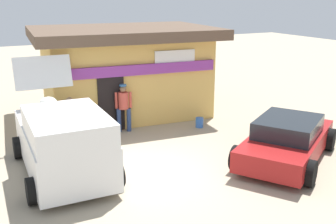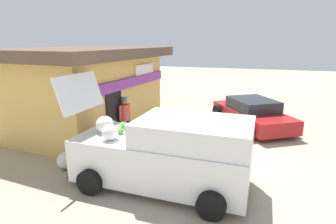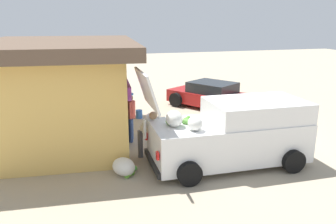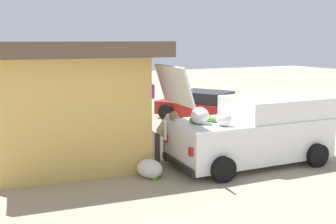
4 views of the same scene
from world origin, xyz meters
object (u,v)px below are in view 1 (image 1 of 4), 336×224
object	(u,v)px
vendor_standing	(124,105)
customer_bending	(78,114)
storefront_bar	(124,69)
parked_sedan	(287,140)
unloaded_banana_pile	(45,131)
paint_bucket	(199,122)
delivery_van	(63,141)

from	to	relation	value
vendor_standing	customer_bending	size ratio (longest dim) A/B	1.10
storefront_bar	vendor_standing	xyz separation A→B (m)	(-0.87, -2.14, -0.80)
parked_sedan	vendor_standing	bearing A→B (deg)	126.47
unloaded_banana_pile	paint_bucket	bearing A→B (deg)	-15.58
storefront_bar	customer_bending	distance (m)	3.54
storefront_bar	customer_bending	world-z (taller)	storefront_bar
vendor_standing	storefront_bar	bearing A→B (deg)	67.90
parked_sedan	paint_bucket	bearing A→B (deg)	101.07
parked_sedan	paint_bucket	world-z (taller)	parked_sedan
delivery_van	paint_bucket	size ratio (longest dim) A/B	13.51
storefront_bar	unloaded_banana_pile	xyz separation A→B (m)	(-3.40, -1.52, -1.52)
storefront_bar	vendor_standing	world-z (taller)	storefront_bar
delivery_van	vendor_standing	bearing A→B (deg)	43.47
unloaded_banana_pile	paint_bucket	size ratio (longest dim) A/B	2.49
parked_sedan	delivery_van	bearing A→B (deg)	161.90
paint_bucket	parked_sedan	bearing A→B (deg)	-78.93
vendor_standing	unloaded_banana_pile	world-z (taller)	vendor_standing
storefront_bar	paint_bucket	size ratio (longest dim) A/B	20.56
customer_bending	unloaded_banana_pile	size ratio (longest dim) A/B	1.73
delivery_van	parked_sedan	size ratio (longest dim) A/B	1.06
delivery_van	customer_bending	xyz separation A→B (m)	(1.00, 2.24, -0.01)
delivery_van	unloaded_banana_pile	bearing A→B (deg)	88.48
vendor_standing	paint_bucket	xyz separation A→B (m)	(2.54, -0.79, -0.77)
storefront_bar	unloaded_banana_pile	size ratio (longest dim) A/B	8.25
storefront_bar	parked_sedan	size ratio (longest dim) A/B	1.62
storefront_bar	customer_bending	bearing A→B (deg)	-136.23
storefront_bar	vendor_standing	distance (m)	2.45
delivery_van	paint_bucket	bearing A→B (deg)	18.13
delivery_van	parked_sedan	world-z (taller)	delivery_van
customer_bending	unloaded_banana_pile	bearing A→B (deg)	136.67
customer_bending	vendor_standing	bearing A→B (deg)	8.39
parked_sedan	unloaded_banana_pile	world-z (taller)	parked_sedan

